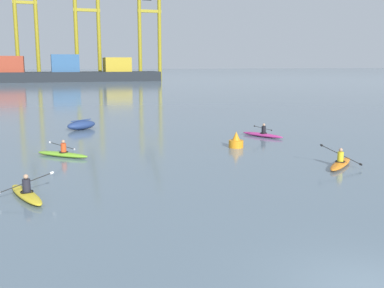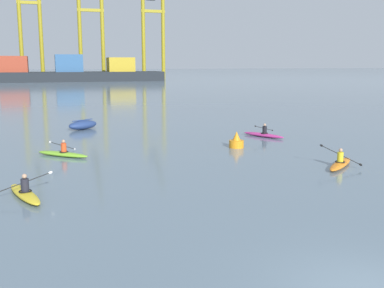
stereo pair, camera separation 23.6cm
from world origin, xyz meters
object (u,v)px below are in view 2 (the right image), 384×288
Objects in this scene: gantry_crane_west_mid at (30,17)px; gantry_crane_east_mid at (91,23)px; channel_buoy at (236,142)px; kayak_orange at (340,163)px; kayak_magenta at (263,134)px; kayak_lime at (63,153)px; capsized_dinghy at (83,125)px; kayak_yellow at (25,193)px; container_barge at (69,73)px; gantry_crane_east at (153,25)px.

gantry_crane_east_mid is at bearing -11.66° from gantry_crane_west_mid.
gantry_crane_west_mid reaches higher than gantry_crane_east_mid.
gantry_crane_west_mid reaches higher than channel_buoy.
gantry_crane_west_mid reaches higher than kayak_orange.
kayak_magenta is 1.13× the size of kayak_lime.
kayak_lime is (-1.87, -10.50, -0.18)m from capsized_dinghy.
capsized_dinghy is 20.70m from kayak_orange.
container_barge is at bearing 86.56° from kayak_yellow.
kayak_magenta reaches higher than capsized_dinghy.
gantry_crane_west_mid is 18.10m from gantry_crane_east_mid.
gantry_crane_east_mid is (7.72, 11.28, 14.68)m from container_barge.
container_barge is 98.17m from capsized_dinghy.
gantry_crane_east_mid is 1.06× the size of gantry_crane_east.
capsized_dinghy is 0.94× the size of kayak_orange.
capsized_dinghy is at bearing 147.35° from kayak_magenta.
gantry_crane_east is 11.61× the size of kayak_orange.
channel_buoy is at bearing 114.23° from kayak_orange.
kayak_lime is at bearing -92.80° from container_barge.
kayak_lime is 0.86× the size of kayak_yellow.
gantry_crane_east is at bearing 80.89° from kayak_magenta.
kayak_orange is (-0.54, -9.72, 0.00)m from kayak_magenta.
gantry_crane_east_mid is 11.01× the size of kayak_magenta.
kayak_lime is at bearing 77.84° from kayak_yellow.
capsized_dinghy is 10.66m from kayak_lime.
capsized_dinghy is 18.57m from kayak_yellow.
kayak_magenta is (18.37, -120.62, -18.41)m from gantry_crane_west_mid.
kayak_lime reaches higher than channel_buoy.
kayak_lime is at bearing -100.11° from capsized_dinghy.
capsized_dinghy is 0.94× the size of kayak_lime.
capsized_dinghy is 0.84× the size of kayak_magenta.
channel_buoy is (4.97, -108.96, -2.13)m from container_barge.
kayak_orange reaches higher than channel_buoy.
capsized_dinghy is at bearing 123.17° from kayak_orange.
capsized_dinghy is (-11.17, -109.37, -16.82)m from gantry_crane_east_mid.
gantry_crane_east_mid is 36.24× the size of channel_buoy.
channel_buoy is (-22.44, -121.69, -16.69)m from gantry_crane_east.
container_barge is at bearing 93.91° from kayak_orange.
container_barge is at bearing -56.31° from gantry_crane_west_mid.
kayak_magenta is at bearing -85.45° from container_barge.
gantry_crane_west_mid is (-9.95, 14.93, 16.09)m from container_barge.
gantry_crane_east_mid is at bearing 88.69° from channel_buoy.
kayak_orange is at bearing -93.17° from kayak_magenta.
kayak_yellow is (-6.98, -116.32, -2.32)m from container_barge.
gantry_crane_east_mid is 12.39× the size of kayak_lime.
gantry_crane_east is at bearing 74.44° from capsized_dinghy.
gantry_crane_west_mid is at bearing 93.30° from capsized_dinghy.
kayak_orange is (7.88, -115.42, -2.32)m from container_barge.
channel_buoy is (-2.75, -120.25, -16.81)m from gantry_crane_east_mid.
gantry_crane_east is at bearing 24.92° from container_barge.
gantry_crane_east_mid reaches higher than kayak_yellow.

